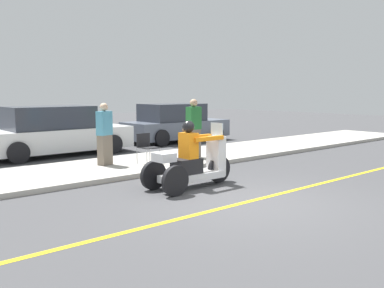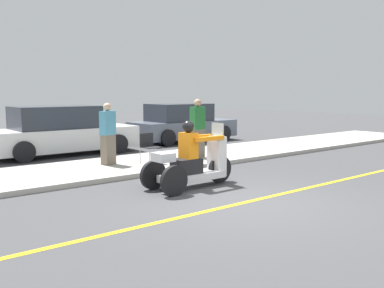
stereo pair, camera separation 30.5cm
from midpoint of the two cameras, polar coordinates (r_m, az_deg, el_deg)
The scene contains 10 objects.
ground_plane at distance 8.22m, azimuth 6.36°, elevation -7.69°, with size 60.00×60.00×0.00m, color #424244.
lane_stripe at distance 8.22m, azimuth 6.35°, elevation -7.67°, with size 24.00×0.12×0.01m.
sidewalk_strip at distance 11.75m, azimuth -10.28°, elevation -2.97°, with size 28.00×2.80×0.12m.
motorcycle_trike at distance 9.26m, azimuth -0.90°, elevation -2.65°, with size 2.20×0.84×1.47m.
spectator_mid_group at distance 11.62m, azimuth -12.32°, elevation 1.15°, with size 0.45×0.35×1.66m.
spectator_with_child at distance 11.68m, azimuth -1.78°, elevation -0.31°, with size 0.25×0.18×0.97m.
spectator_near_curb at distance 12.65m, azimuth -0.47°, elevation 1.95°, with size 0.41×0.25×1.73m.
folding_chair_set_back at distance 11.70m, azimuth -6.89°, elevation -0.15°, with size 0.48×0.48×0.82m.
parked_car_lot_far at distance 14.60m, azimuth -18.42°, elevation 1.47°, with size 4.79×1.96×1.60m.
parked_car_lot_left at distance 17.70m, azimuth -2.74°, elevation 2.70°, with size 4.46×2.01×1.57m.
Camera 1 is at (-5.95, -5.30, 2.09)m, focal length 40.00 mm.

